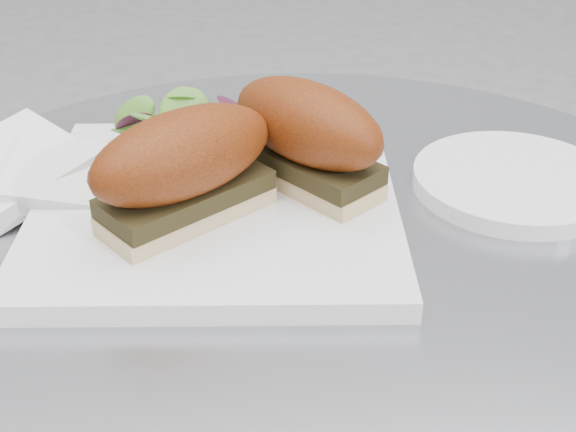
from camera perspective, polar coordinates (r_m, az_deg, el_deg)
name	(u,v)px	position (r m, az deg, el deg)	size (l,w,h in m)	color
plate	(217,206)	(0.60, -5.08, 0.71)	(0.27, 0.27, 0.02)	white
sandwich_left	(184,165)	(0.55, -7.40, 3.59)	(0.16, 0.13, 0.08)	#D3B783
sandwich_right	(307,133)	(0.60, 1.35, 5.89)	(0.13, 0.15, 0.08)	#D3B783
salad	(185,124)	(0.66, -7.34, 6.49)	(0.11, 0.11, 0.05)	#57882C
napkin	(39,187)	(0.65, -17.27, 1.97)	(0.14, 0.14, 0.02)	white
saucer	(514,181)	(0.66, 15.79, 2.42)	(0.16, 0.16, 0.01)	white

